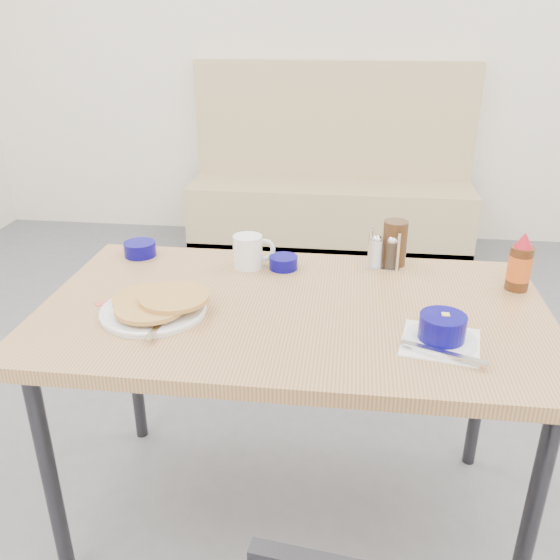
# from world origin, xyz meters

# --- Properties ---
(wall_back) EXTENTS (5.00, 0.06, 2.80)m
(wall_back) POSITION_xyz_m (0.00, 2.97, 1.40)
(wall_back) COLOR white
(wall_back) RESTS_ON ground
(booth_bench) EXTENTS (1.90, 0.56, 1.22)m
(booth_bench) POSITION_xyz_m (0.00, 2.78, 0.35)
(booth_bench) COLOR tan
(booth_bench) RESTS_ON ground
(dining_table) EXTENTS (1.40, 0.80, 0.76)m
(dining_table) POSITION_xyz_m (0.00, 0.25, 0.70)
(dining_table) COLOR tan
(dining_table) RESTS_ON ground
(pancake_plate) EXTENTS (0.29, 0.31, 0.05)m
(pancake_plate) POSITION_xyz_m (-0.37, 0.16, 0.78)
(pancake_plate) COLOR white
(pancake_plate) RESTS_ON dining_table
(coffee_mug) EXTENTS (0.13, 0.09, 0.10)m
(coffee_mug) POSITION_xyz_m (-0.17, 0.51, 0.81)
(coffee_mug) COLOR white
(coffee_mug) RESTS_ON dining_table
(grits_setting) EXTENTS (0.22, 0.23, 0.08)m
(grits_setting) POSITION_xyz_m (0.38, 0.09, 0.79)
(grits_setting) COLOR white
(grits_setting) RESTS_ON dining_table
(creamer_bowl) EXTENTS (0.10, 0.10, 0.05)m
(creamer_bowl) POSITION_xyz_m (-0.55, 0.56, 0.78)
(creamer_bowl) COLOR #08046B
(creamer_bowl) RESTS_ON dining_table
(butter_bowl) EXTENTS (0.09, 0.09, 0.04)m
(butter_bowl) POSITION_xyz_m (-0.06, 0.51, 0.78)
(butter_bowl) COLOR #08046B
(butter_bowl) RESTS_ON dining_table
(amber_tumbler) EXTENTS (0.08, 0.08, 0.15)m
(amber_tumbler) POSITION_xyz_m (0.29, 0.59, 0.83)
(amber_tumbler) COLOR #3E2613
(amber_tumbler) RESTS_ON dining_table
(condiment_caddy) EXTENTS (0.11, 0.07, 0.13)m
(condiment_caddy) POSITION_xyz_m (0.26, 0.56, 0.80)
(condiment_caddy) COLOR silver
(condiment_caddy) RESTS_ON dining_table
(syrup_bottle) EXTENTS (0.07, 0.07, 0.18)m
(syrup_bottle) POSITION_xyz_m (0.64, 0.44, 0.84)
(syrup_bottle) COLOR #47230F
(syrup_bottle) RESTS_ON dining_table
(sugar_wrapper) EXTENTS (0.05, 0.05, 0.00)m
(sugar_wrapper) POSITION_xyz_m (-0.53, 0.20, 0.76)
(sugar_wrapper) COLOR #CE5444
(sugar_wrapper) RESTS_ON dining_table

